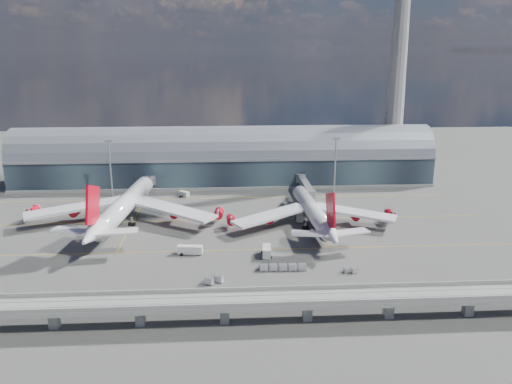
{
  "coord_description": "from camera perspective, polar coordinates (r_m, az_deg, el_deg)",
  "views": [
    {
      "loc": [
        1.09,
        -162.03,
        63.06
      ],
      "look_at": [
        11.47,
        10.0,
        14.0
      ],
      "focal_mm": 35.0,
      "sensor_mm": 36.0,
      "label": 1
    }
  ],
  "objects": [
    {
      "name": "terminal",
      "position": [
        245.53,
        -3.64,
        3.7
      ],
      "size": [
        200.0,
        30.0,
        28.0
      ],
      "color": "#1C2530",
      "rests_on": "ground"
    },
    {
      "name": "jet_bridge_right",
      "position": [
        223.67,
        5.65,
        0.81
      ],
      "size": [
        4.4,
        32.0,
        7.25
      ],
      "color": "gray",
      "rests_on": "ground"
    },
    {
      "name": "service_truck_2",
      "position": [
        162.09,
        -7.55,
        -6.57
      ],
      "size": [
        8.18,
        3.09,
        2.9
      ],
      "rotation": [
        0.0,
        0.0,
        1.47
      ],
      "color": "beige",
      "rests_on": "ground"
    },
    {
      "name": "service_truck_1",
      "position": [
        185.18,
        -17.18,
        -4.23
      ],
      "size": [
        5.71,
        3.14,
        3.2
      ],
      "rotation": [
        0.0,
        0.0,
        1.66
      ],
      "color": "beige",
      "rests_on": "ground"
    },
    {
      "name": "service_truck_5",
      "position": [
        224.97,
        -8.23,
        -0.22
      ],
      "size": [
        5.1,
        4.9,
        2.47
      ],
      "rotation": [
        0.0,
        0.0,
        0.83
      ],
      "color": "beige",
      "rests_on": "ground"
    },
    {
      "name": "control_tower",
      "position": [
        259.25,
        15.84,
        12.78
      ],
      "size": [
        19.0,
        19.0,
        103.0
      ],
      "color": "gray",
      "rests_on": "ground"
    },
    {
      "name": "floodlight_mast_right",
      "position": [
        227.9,
        9.04,
        3.16
      ],
      "size": [
        3.0,
        0.7,
        25.7
      ],
      "color": "gray",
      "rests_on": "ground"
    },
    {
      "name": "guideway",
      "position": [
        121.63,
        -3.64,
        -12.5
      ],
      "size": [
        220.0,
        8.5,
        7.2
      ],
      "color": "gray",
      "rests_on": "ground"
    },
    {
      "name": "ground",
      "position": [
        173.88,
        -3.59,
        -5.41
      ],
      "size": [
        500.0,
        500.0,
        0.0
      ],
      "primitive_type": "plane",
      "color": "#474744",
      "rests_on": "ground"
    },
    {
      "name": "airliner_left",
      "position": [
        192.71,
        -14.98,
        -1.62
      ],
      "size": [
        75.08,
        78.94,
        24.04
      ],
      "rotation": [
        0.0,
        0.0,
        -0.1
      ],
      "color": "white",
      "rests_on": "ground"
    },
    {
      "name": "floodlight_mast_left",
      "position": [
        228.38,
        -16.31,
        2.74
      ],
      "size": [
        3.0,
        0.7,
        25.7
      ],
      "color": "gray",
      "rests_on": "ground"
    },
    {
      "name": "service_truck_3",
      "position": [
        159.18,
        1.22,
        -6.81
      ],
      "size": [
        3.17,
        6.81,
        3.2
      ],
      "rotation": [
        0.0,
        0.0,
        -0.08
      ],
      "color": "beige",
      "rests_on": "ground"
    },
    {
      "name": "service_truck_4",
      "position": [
        191.34,
        5.21,
        -2.92
      ],
      "size": [
        4.48,
        5.97,
        3.15
      ],
      "rotation": [
        0.0,
        0.0,
        -0.42
      ],
      "color": "beige",
      "rests_on": "ground"
    },
    {
      "name": "airliner_right",
      "position": [
        184.83,
        6.54,
        -2.37
      ],
      "size": [
        63.74,
        66.62,
        21.14
      ],
      "rotation": [
        0.0,
        0.0,
        0.05
      ],
      "color": "white",
      "rests_on": "ground"
    },
    {
      "name": "jet_bridge_left",
      "position": [
        225.57,
        -12.32,
        0.65
      ],
      "size": [
        4.4,
        28.0,
        7.25
      ],
      "color": "gray",
      "rests_on": "ground"
    },
    {
      "name": "cargo_train_1",
      "position": [
        149.93,
        3.11,
        -8.59
      ],
      "size": [
        14.22,
        2.14,
        1.88
      ],
      "rotation": [
        0.0,
        0.0,
        1.6
      ],
      "color": "gray",
      "rests_on": "ground"
    },
    {
      "name": "taxi_lines",
      "position": [
        194.64,
        -3.59,
        -3.05
      ],
      "size": [
        200.0,
        80.12,
        0.01
      ],
      "color": "gold",
      "rests_on": "ground"
    },
    {
      "name": "cargo_train_0",
      "position": [
        142.64,
        -4.82,
        -9.96
      ],
      "size": [
        5.91,
        3.9,
        1.92
      ],
      "rotation": [
        0.0,
        0.0,
        1.16
      ],
      "color": "gray",
      "rests_on": "ground"
    },
    {
      "name": "cargo_train_2",
      "position": [
        150.79,
        10.77,
        -8.81
      ],
      "size": [
        4.54,
        2.4,
        1.47
      ],
      "rotation": [
        0.0,
        0.0,
        1.82
      ],
      "color": "gray",
      "rests_on": "ground"
    }
  ]
}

